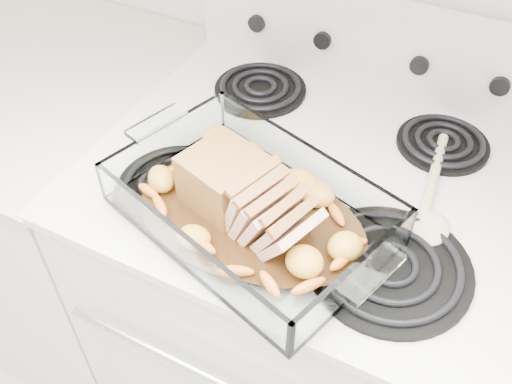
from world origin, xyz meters
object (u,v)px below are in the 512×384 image
at_px(counter_left, 79,216).
at_px(baking_dish, 250,212).
at_px(pork_roast, 237,194).
at_px(electric_range, 301,307).

xyz_separation_m(counter_left, baking_dish, (0.63, -0.18, 0.50)).
bearing_deg(pork_roast, baking_dish, 24.73).
xyz_separation_m(counter_left, pork_roast, (0.60, -0.18, 0.53)).
distance_m(electric_range, counter_left, 0.67).
relative_size(electric_range, counter_left, 1.20).
distance_m(counter_left, baking_dish, 0.82).
relative_size(electric_range, baking_dish, 2.66).
bearing_deg(electric_range, pork_roast, -108.79).
bearing_deg(electric_range, counter_left, -179.90).
height_order(electric_range, counter_left, electric_range).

